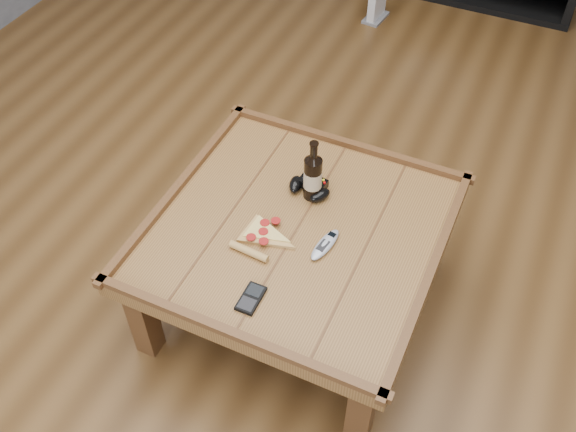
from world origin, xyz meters
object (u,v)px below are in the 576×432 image
at_px(game_console, 377,3).
at_px(remote_control, 325,245).
at_px(coffee_table, 297,239).
at_px(pizza_slice, 261,236).
at_px(game_controller, 310,187).
at_px(beer_bottle, 313,175).
at_px(smartphone, 251,298).

bearing_deg(game_console, remote_control, -70.00).
bearing_deg(coffee_table, pizza_slice, -135.67).
xyz_separation_m(game_controller, game_console, (-0.40, 1.99, -0.36)).
distance_m(beer_bottle, smartphone, 0.52).
bearing_deg(pizza_slice, smartphone, -66.84).
height_order(coffee_table, smartphone, coffee_table).
bearing_deg(game_console, coffee_table, -72.82).
height_order(smartphone, remote_control, remote_control).
relative_size(game_controller, game_console, 0.74).
bearing_deg(pizza_slice, beer_bottle, 77.29).
xyz_separation_m(beer_bottle, smartphone, (0.01, -0.51, -0.10)).
bearing_deg(game_console, beer_bottle, -72.33).
height_order(coffee_table, remote_control, coffee_table).
xyz_separation_m(beer_bottle, remote_control, (0.14, -0.21, -0.09)).
bearing_deg(coffee_table, game_console, 101.12).
bearing_deg(game_controller, coffee_table, -72.12).
bearing_deg(remote_control, beer_bottle, 132.77).
height_order(game_controller, remote_control, game_controller).
xyz_separation_m(beer_bottle, game_console, (-0.41, 2.01, -0.44)).
distance_m(game_controller, remote_control, 0.27).
height_order(coffee_table, game_controller, game_controller).
bearing_deg(remote_control, smartphone, -104.18).
relative_size(beer_bottle, remote_control, 1.53).
distance_m(smartphone, remote_control, 0.33).
relative_size(coffee_table, game_controller, 5.76).
distance_m(beer_bottle, game_console, 2.10).
bearing_deg(remote_control, game_controller, 133.76).
bearing_deg(game_console, pizza_slice, -75.60).
distance_m(beer_bottle, remote_control, 0.27).
xyz_separation_m(coffee_table, beer_bottle, (-0.02, 0.17, 0.16)).
relative_size(game_controller, remote_control, 1.06).
xyz_separation_m(coffee_table, smartphone, (-0.01, -0.34, 0.07)).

